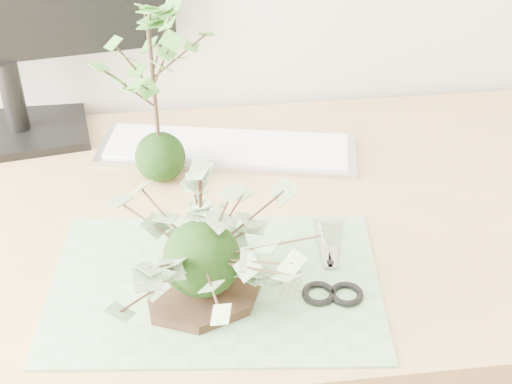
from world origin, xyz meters
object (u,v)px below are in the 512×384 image
Objects in this scene: ivy_kokedama at (200,230)px; keyboard at (227,149)px; desk at (200,258)px; maple_kokedama at (150,41)px.

ivy_kokedama is 0.66× the size of keyboard.
maple_kokedama reaches higher than desk.
desk is at bearing 89.58° from ivy_kokedama.
desk is 0.36m from maple_kokedama.
maple_kokedama is at bearing 115.33° from desk.
desk is 5.10× the size of ivy_kokedama.
maple_kokedama is (-0.05, 0.30, 0.13)m from ivy_kokedama.
maple_kokedama is at bearing -137.48° from keyboard.
ivy_kokedama is 0.39m from keyboard.
keyboard is (0.06, 0.18, 0.10)m from desk.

